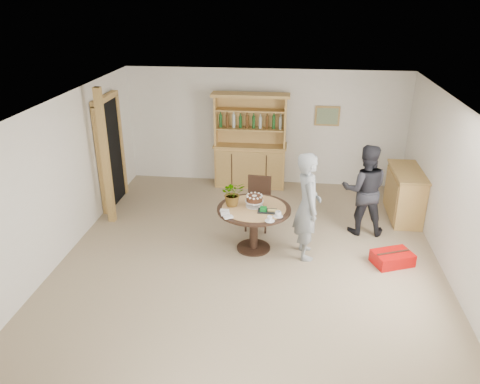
% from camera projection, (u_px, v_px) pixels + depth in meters
% --- Properties ---
extents(ground, '(7.00, 7.00, 0.00)m').
position_uv_depth(ground, '(249.00, 263.00, 7.42)').
color(ground, tan).
rests_on(ground, ground).
extents(room_shell, '(6.04, 7.04, 2.52)m').
position_uv_depth(room_shell, '(250.00, 160.00, 6.74)').
color(room_shell, white).
rests_on(room_shell, ground).
extents(doorway, '(0.13, 1.10, 2.18)m').
position_uv_depth(doorway, '(110.00, 151.00, 9.11)').
color(doorway, black).
rests_on(doorway, ground).
extents(pine_post, '(0.12, 0.12, 2.50)m').
position_uv_depth(pine_post, '(105.00, 158.00, 8.30)').
color(pine_post, tan).
rests_on(pine_post, ground).
extents(hutch, '(1.62, 0.54, 2.04)m').
position_uv_depth(hutch, '(250.00, 155.00, 10.13)').
color(hutch, '#DCB05D').
rests_on(hutch, ground).
extents(sideboard, '(0.54, 1.26, 0.94)m').
position_uv_depth(sideboard, '(405.00, 194.00, 8.77)').
color(sideboard, '#DCB05D').
rests_on(sideboard, ground).
extents(dining_table, '(1.20, 1.20, 0.76)m').
position_uv_depth(dining_table, '(254.00, 216.00, 7.61)').
color(dining_table, black).
rests_on(dining_table, ground).
extents(dining_chair, '(0.46, 0.46, 0.95)m').
position_uv_depth(dining_chair, '(258.00, 199.00, 8.40)').
color(dining_chair, black).
rests_on(dining_chair, ground).
extents(birthday_cake, '(0.30, 0.30, 0.20)m').
position_uv_depth(birthday_cake, '(254.00, 199.00, 7.55)').
color(birthday_cake, white).
rests_on(birthday_cake, dining_table).
extents(flower_vase, '(0.47, 0.44, 0.42)m').
position_uv_depth(flower_vase, '(233.00, 193.00, 7.55)').
color(flower_vase, '#3F7233').
rests_on(flower_vase, dining_table).
extents(gift_tray, '(0.30, 0.20, 0.08)m').
position_uv_depth(gift_tray, '(267.00, 210.00, 7.41)').
color(gift_tray, black).
rests_on(gift_tray, dining_table).
extents(coffee_cup_a, '(0.15, 0.15, 0.09)m').
position_uv_depth(coffee_cup_a, '(278.00, 214.00, 7.24)').
color(coffee_cup_a, white).
rests_on(coffee_cup_a, dining_table).
extents(coffee_cup_b, '(0.15, 0.15, 0.08)m').
position_uv_depth(coffee_cup_b, '(270.00, 219.00, 7.10)').
color(coffee_cup_b, white).
rests_on(coffee_cup_b, dining_table).
extents(napkins, '(0.24, 0.33, 0.03)m').
position_uv_depth(napkins, '(226.00, 214.00, 7.30)').
color(napkins, white).
rests_on(napkins, dining_table).
extents(teen_boy, '(0.52, 0.70, 1.76)m').
position_uv_depth(teen_boy, '(307.00, 206.00, 7.32)').
color(teen_boy, gray).
rests_on(teen_boy, ground).
extents(adult_person, '(0.81, 0.64, 1.63)m').
position_uv_depth(adult_person, '(365.00, 190.00, 8.08)').
color(adult_person, black).
rests_on(adult_person, ground).
extents(red_suitcase, '(0.71, 0.60, 0.21)m').
position_uv_depth(red_suitcase, '(392.00, 258.00, 7.38)').
color(red_suitcase, '#BB0A09').
rests_on(red_suitcase, ground).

